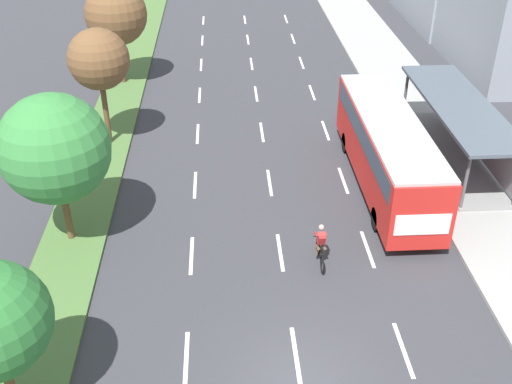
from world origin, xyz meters
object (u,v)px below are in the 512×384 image
at_px(bus_shelter, 462,125).
at_px(median_tree_second, 54,149).
at_px(bus, 387,146).
at_px(median_tree_third, 99,60).
at_px(median_tree_fourth, 116,14).
at_px(cyclist, 321,246).

distance_m(bus_shelter, median_tree_second, 18.98).
relative_size(bus_shelter, bus, 0.92).
xyz_separation_m(median_tree_second, median_tree_third, (0.33, 8.52, 0.43)).
height_order(median_tree_second, median_tree_fourth, median_tree_fourth).
distance_m(bus, median_tree_third, 14.45).
height_order(bus_shelter, median_tree_fourth, median_tree_fourth).
xyz_separation_m(cyclist, median_tree_third, (-9.52, 10.64, 3.79)).
distance_m(bus_shelter, median_tree_third, 18.00).
bearing_deg(median_tree_second, cyclist, -12.19).
distance_m(bus, cyclist, 6.89).
height_order(bus_shelter, median_tree_second, median_tree_second).
bearing_deg(median_tree_third, bus, -20.72).
bearing_deg(bus_shelter, median_tree_third, 171.32).
bearing_deg(median_tree_second, median_tree_third, 87.77).
bearing_deg(bus_shelter, median_tree_second, -161.98).
bearing_deg(cyclist, median_tree_third, 131.80).
height_order(bus_shelter, bus, bus).
bearing_deg(median_tree_second, bus_shelter, 18.02).
height_order(bus, median_tree_second, median_tree_second).
relative_size(bus_shelter, cyclist, 5.72).
height_order(median_tree_second, median_tree_third, median_tree_second).
relative_size(median_tree_third, median_tree_fourth, 0.96).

